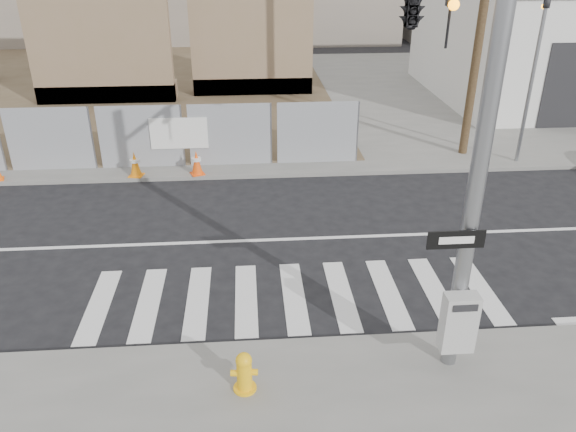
{
  "coord_description": "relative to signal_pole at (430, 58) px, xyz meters",
  "views": [
    {
      "loc": [
        -0.87,
        -12.21,
        6.73
      ],
      "look_at": [
        -0.05,
        -1.51,
        1.4
      ],
      "focal_mm": 35.0,
      "sensor_mm": 36.0,
      "label": 1
    }
  ],
  "objects": [
    {
      "name": "traffic_cone_d",
      "position": [
        -4.94,
        6.27,
        -4.29
      ],
      "size": [
        0.51,
        0.51,
        0.77
      ],
      "rotation": [
        0.0,
        0.0,
        0.37
      ],
      "color": "#FF500D",
      "rests_on": "sidewalk_far"
    },
    {
      "name": "ground",
      "position": [
        -2.49,
        2.05,
        -4.78
      ],
      "size": [
        100.0,
        100.0,
        0.0
      ],
      "primitive_type": "plane",
      "color": "black",
      "rests_on": "ground"
    },
    {
      "name": "concrete_wall_left",
      "position": [
        -9.49,
        15.13,
        -1.4
      ],
      "size": [
        6.0,
        1.3,
        8.0
      ],
      "color": "#7C654A",
      "rests_on": "sidewalk_far"
    },
    {
      "name": "fire_hydrant",
      "position": [
        -3.53,
        -3.18,
        -4.3
      ],
      "size": [
        0.45,
        0.42,
        0.72
      ],
      "rotation": [
        0.0,
        0.0,
        -0.12
      ],
      "color": "yellow",
      "rests_on": "sidewalk_near"
    },
    {
      "name": "concrete_wall_right",
      "position": [
        -2.99,
        16.13,
        -1.4
      ],
      "size": [
        5.5,
        1.3,
        8.0
      ],
      "color": "#7C654A",
      "rests_on": "sidewalk_far"
    },
    {
      "name": "auto_shop",
      "position": [
        11.5,
        15.01,
        -2.25
      ],
      "size": [
        12.0,
        10.2,
        5.95
      ],
      "color": "silver",
      "rests_on": "sidewalk_far"
    },
    {
      "name": "sidewalk_far",
      "position": [
        -2.49,
        16.05,
        -4.72
      ],
      "size": [
        50.0,
        20.0,
        0.12
      ],
      "primitive_type": "cube",
      "color": "slate",
      "rests_on": "ground"
    },
    {
      "name": "far_signal_pole",
      "position": [
        5.51,
        6.65,
        -1.3
      ],
      "size": [
        0.16,
        0.2,
        5.6
      ],
      "color": "gray",
      "rests_on": "sidewalk_far"
    },
    {
      "name": "traffic_cone_c",
      "position": [
        -6.82,
        6.27,
        -4.28
      ],
      "size": [
        0.48,
        0.48,
        0.78
      ],
      "rotation": [
        0.0,
        0.0,
        -0.22
      ],
      "color": "orange",
      "rests_on": "sidewalk_far"
    },
    {
      "name": "signal_pole",
      "position": [
        0.0,
        0.0,
        0.0
      ],
      "size": [
        0.96,
        5.87,
        7.0
      ],
      "color": "gray",
      "rests_on": "sidewalk_near"
    }
  ]
}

